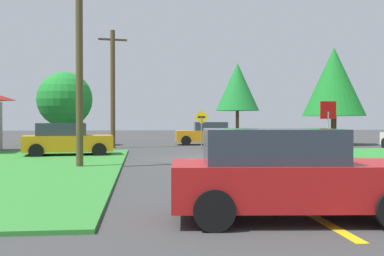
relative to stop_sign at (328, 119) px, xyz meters
name	(u,v)px	position (x,y,z in m)	size (l,w,h in m)	color
ground_plane	(211,159)	(-4.88, 1.60, -1.82)	(120.00, 120.00, 0.00)	#3E3E3E
lane_stripe_center	(251,181)	(-4.88, -6.40, -1.81)	(0.20, 14.00, 0.01)	yellow
stop_sign	(328,119)	(0.00, 0.00, 0.00)	(0.75, 0.16, 2.58)	#9EA0A8
car_behind_on_main_road	(287,174)	(-5.45, -11.63, -1.02)	(4.43, 2.33, 1.62)	red
car_approaching_junction	(207,133)	(-3.39, 13.85, -1.02)	(4.23, 2.19, 1.62)	orange
parked_car_near_building	(66,140)	(-11.65, 3.84, -1.02)	(4.43, 2.58, 1.62)	orange
utility_pole_near	(79,68)	(-10.28, -2.07, 1.85)	(1.76, 0.61, 7.05)	brown
utility_pole_mid	(113,87)	(-9.80, 10.54, 2.00)	(1.79, 0.47, 7.41)	brown
direction_sign	(202,125)	(-4.37, 9.02, -0.33)	(0.90, 0.18, 2.40)	slate
oak_tree_left	(65,100)	(-13.23, 13.57, 1.35)	(3.76, 3.76, 5.05)	brown
pine_tree_center	(334,82)	(5.62, 12.91, 2.67)	(4.44, 4.44, 6.94)	brown
oak_tree_right	(237,87)	(0.72, 23.09, 2.97)	(3.96, 3.96, 6.98)	brown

